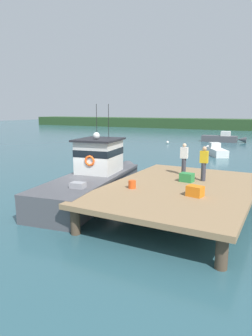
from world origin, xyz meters
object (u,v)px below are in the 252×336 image
(moored_boat_near_channel, at_px, (222,138))
(mooring_buoy_channel_marker, at_px, (106,157))
(crate_single_by_cleat, at_px, (187,177))
(bait_bucket, at_px, (132,184))
(crate_single_far, at_px, (195,191))
(mooring_buoy_spare_mooring, at_px, (168,142))
(deckhand_by_the_boat, at_px, (204,163))
(deckhand_further_back, at_px, (184,158))
(main_fishing_boat, at_px, (94,178))
(moored_boat_far_left, at_px, (215,151))

(moored_boat_near_channel, relative_size, mooring_buoy_channel_marker, 15.42)
(crate_single_by_cleat, distance_m, bait_bucket, 2.84)
(crate_single_far, xyz_separation_m, bait_bucket, (-2.69, -0.08, -0.04))
(crate_single_by_cleat, distance_m, mooring_buoy_spare_mooring, 27.05)
(deckhand_by_the_boat, bearing_deg, bait_bucket, -129.45)
(bait_bucket, xyz_separation_m, mooring_buoy_spare_mooring, (-8.60, 27.27, -1.18))
(crate_single_far, xyz_separation_m, mooring_buoy_channel_marker, (-11.68, 12.15, -1.21))
(deckhand_further_back, bearing_deg, moored_boat_near_channel, 97.02)
(deckhand_by_the_boat, bearing_deg, crate_single_far, -82.16)
(moored_boat_near_channel, xyz_separation_m, mooring_buoy_channel_marker, (-6.45, -20.93, -0.33))
(mooring_buoy_channel_marker, bearing_deg, crate_single_far, -46.13)
(moored_boat_near_channel, bearing_deg, bait_bucket, -85.62)
(bait_bucket, relative_size, deckhand_further_back, 0.21)
(mooring_buoy_channel_marker, bearing_deg, main_fishing_boat, -60.68)
(crate_single_by_cleat, relative_size, deckhand_by_the_boat, 0.37)
(main_fishing_boat, height_order, bait_bucket, main_fishing_boat)
(crate_single_by_cleat, relative_size, moored_boat_far_left, 0.13)
(main_fishing_boat, distance_m, bait_bucket, 3.38)
(main_fishing_boat, height_order, mooring_buoy_channel_marker, main_fishing_boat)
(moored_boat_far_left, height_order, mooring_buoy_spare_mooring, moored_boat_far_left)
(crate_single_far, xyz_separation_m, moored_boat_near_channel, (-5.23, 33.08, -0.88))
(mooring_buoy_channel_marker, bearing_deg, deckhand_by_the_boat, -39.78)
(crate_single_far, height_order, moored_boat_far_left, crate_single_far)
(bait_bucket, bearing_deg, moored_boat_near_channel, 94.38)
(crate_single_far, bearing_deg, main_fishing_boat, 165.57)
(deckhand_further_back, xyz_separation_m, mooring_buoy_spare_mooring, (-9.69, 23.60, -1.87))
(moored_boat_near_channel, xyz_separation_m, moored_boat_far_left, (1.85, -13.24, -0.11))
(crate_single_by_cleat, height_order, crate_single_far, crate_single_far)
(main_fishing_boat, xyz_separation_m, mooring_buoy_spare_mooring, (-5.61, 25.73, -0.82))
(mooring_buoy_spare_mooring, bearing_deg, moored_boat_near_channel, 44.18)
(deckhand_by_the_boat, bearing_deg, moored_boat_far_left, 99.98)
(bait_bucket, relative_size, deckhand_by_the_boat, 0.21)
(crate_single_far, height_order, bait_bucket, crate_single_far)
(main_fishing_boat, height_order, crate_single_far, main_fishing_boat)
(bait_bucket, distance_m, deckhand_by_the_boat, 3.71)
(deckhand_further_back, bearing_deg, crate_single_by_cleat, -66.74)
(deckhand_further_back, xyz_separation_m, mooring_buoy_channel_marker, (-10.08, 8.55, -1.86))
(main_fishing_boat, bearing_deg, deckhand_further_back, 27.65)
(crate_single_by_cleat, bearing_deg, crate_single_far, -65.51)
(crate_single_far, bearing_deg, deckhand_by_the_boat, 97.84)
(moored_boat_near_channel, bearing_deg, crate_single_far, -81.01)
(crate_single_by_cleat, height_order, mooring_buoy_spare_mooring, crate_single_by_cleat)
(bait_bucket, bearing_deg, moored_boat_far_left, 91.99)
(main_fishing_boat, xyz_separation_m, crate_single_far, (5.68, -1.46, 0.40))
(moored_boat_near_channel, relative_size, moored_boat_far_left, 1.31)
(deckhand_by_the_boat, xyz_separation_m, moored_boat_far_left, (-3.01, 17.11, -1.64))
(crate_single_by_cleat, xyz_separation_m, deckhand_by_the_boat, (0.63, 0.53, 0.66))
(moored_boat_near_channel, bearing_deg, mooring_buoy_spare_mooring, -135.82)
(moored_boat_near_channel, height_order, mooring_buoy_channel_marker, moored_boat_near_channel)
(deckhand_further_back, bearing_deg, mooring_buoy_spare_mooring, 112.32)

